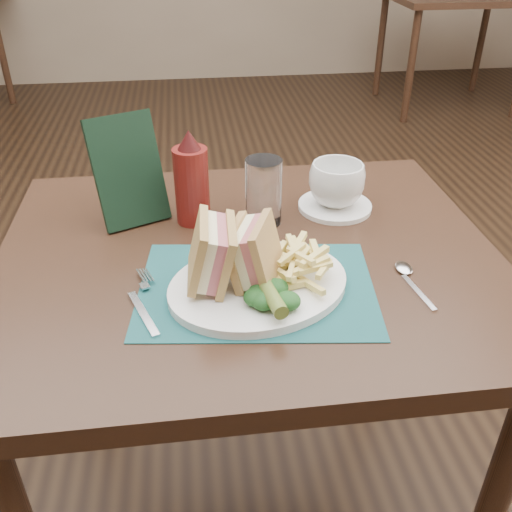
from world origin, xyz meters
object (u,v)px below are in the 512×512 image
at_px(drinking_glass, 264,192).
at_px(plate, 258,285).
at_px(check_presenter, 128,171).
at_px(placemat, 257,288).
at_px(sandwich_half_a, 198,253).
at_px(ketchup_bottle, 191,177).
at_px(table_main, 250,400).
at_px(table_bg_right, 449,52).
at_px(saucer, 335,206).
at_px(coffee_cup, 337,184).
at_px(sandwich_half_b, 241,250).

bearing_deg(drinking_glass, plate, -99.93).
height_order(plate, check_presenter, check_presenter).
height_order(placemat, sandwich_half_a, sandwich_half_a).
bearing_deg(ketchup_bottle, table_main, -54.83).
bearing_deg(check_presenter, table_bg_right, 32.10).
relative_size(ketchup_bottle, check_presenter, 0.88).
height_order(ketchup_bottle, check_presenter, check_presenter).
bearing_deg(table_main, sandwich_half_a, -130.41).
bearing_deg(saucer, placemat, -126.89).
bearing_deg(placemat, table_main, 89.92).
bearing_deg(sandwich_half_a, plate, -2.88).
xyz_separation_m(table_bg_right, drinking_glass, (-1.72, -2.94, 0.44)).
xyz_separation_m(placemat, plate, (0.00, -0.00, 0.01)).
bearing_deg(ketchup_bottle, table_bg_right, 57.52).
height_order(table_main, placemat, placemat).
relative_size(placemat, coffee_cup, 3.42).
height_order(sandwich_half_a, sandwich_half_b, sandwich_half_a).
bearing_deg(ketchup_bottle, saucer, 3.09).
relative_size(sandwich_half_b, ketchup_bottle, 0.57).
xyz_separation_m(sandwich_half_b, ketchup_bottle, (-0.07, 0.23, 0.02)).
relative_size(table_main, sandwich_half_b, 8.55).
bearing_deg(ketchup_bottle, sandwich_half_b, -73.41).
relative_size(sandwich_half_b, check_presenter, 0.50).
xyz_separation_m(table_main, sandwich_half_b, (-0.02, -0.10, 0.44)).
bearing_deg(sandwich_half_a, ketchup_bottle, 92.96).
height_order(table_main, plate, plate).
height_order(sandwich_half_b, check_presenter, check_presenter).
bearing_deg(table_main, plate, -89.05).
bearing_deg(table_main, saucer, 37.19).
relative_size(sandwich_half_a, check_presenter, 0.53).
distance_m(plate, ketchup_bottle, 0.28).
bearing_deg(sandwich_half_b, ketchup_bottle, 128.03).
relative_size(placemat, sandwich_half_a, 3.39).
bearing_deg(sandwich_half_a, table_bg_right, 62.18).
bearing_deg(sandwich_half_b, sandwich_half_a, -153.04).
distance_m(placemat, saucer, 0.33).
bearing_deg(sandwich_half_b, plate, -9.89).
relative_size(sandwich_half_a, ketchup_bottle, 0.61).
height_order(coffee_cup, drinking_glass, drinking_glass).
height_order(table_main, sandwich_half_a, sandwich_half_a).
distance_m(sandwich_half_a, ketchup_bottle, 0.24).
height_order(table_main, ketchup_bottle, ketchup_bottle).
bearing_deg(table_bg_right, ketchup_bottle, -122.48).
distance_m(plate, coffee_cup, 0.33).
relative_size(table_bg_right, check_presenter, 4.24).
xyz_separation_m(table_bg_right, coffee_cup, (-1.57, -2.90, 0.43)).
relative_size(table_main, saucer, 6.00).
xyz_separation_m(placemat, saucer, (0.20, 0.26, 0.00)).
distance_m(saucer, ketchup_bottle, 0.30).
relative_size(plate, ketchup_bottle, 1.61).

